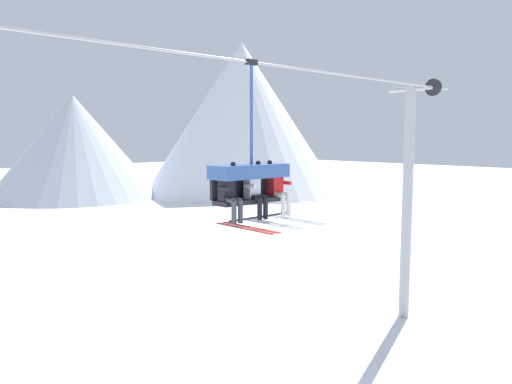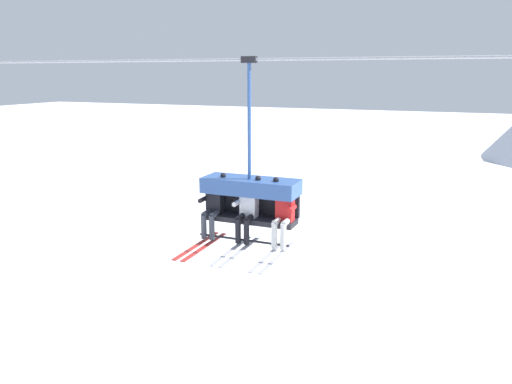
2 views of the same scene
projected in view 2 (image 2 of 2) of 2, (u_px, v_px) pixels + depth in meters
lift_cable at (236, 60)px, 9.16m from camera, size 18.67×0.05×0.05m
chairlift_chair at (251, 192)px, 9.71m from camera, size 1.89×0.74×3.43m
skier_black at (213, 205)px, 9.85m from camera, size 0.48×1.70×1.34m
skier_white at (247, 209)px, 9.58m from camera, size 0.48×1.70×1.34m
skier_red at (283, 213)px, 9.31m from camera, size 0.48×1.70×1.34m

